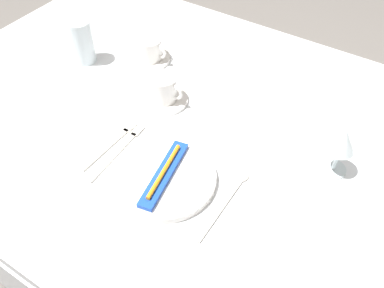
{
  "coord_description": "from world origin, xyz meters",
  "views": [
    {
      "loc": [
        0.36,
        -0.69,
        1.52
      ],
      "look_at": [
        -0.03,
        -0.08,
        0.76
      ],
      "focal_mm": 39.36,
      "sensor_mm": 36.0,
      "label": 1
    }
  ],
  "objects_px": {
    "spoon_soup": "(230,195)",
    "fork_outer": "(119,150)",
    "dinner_plate": "(164,178)",
    "fork_inner": "(112,143)",
    "coffee_cup_right": "(164,88)",
    "coffee_cup_left": "(148,48)",
    "drink_tumbler": "(82,44)",
    "toothbrush_package": "(164,174)",
    "wine_glass_centre": "(342,143)"
  },
  "relations": [
    {
      "from": "spoon_soup",
      "to": "fork_outer",
      "type": "bearing_deg",
      "value": -174.92
    },
    {
      "from": "dinner_plate",
      "to": "fork_inner",
      "type": "bearing_deg",
      "value": 172.0
    },
    {
      "from": "fork_outer",
      "to": "coffee_cup_right",
      "type": "relative_size",
      "value": 2.16
    },
    {
      "from": "coffee_cup_left",
      "to": "fork_outer",
      "type": "bearing_deg",
      "value": -64.14
    },
    {
      "from": "spoon_soup",
      "to": "drink_tumbler",
      "type": "relative_size",
      "value": 1.69
    },
    {
      "from": "toothbrush_package",
      "to": "fork_outer",
      "type": "bearing_deg",
      "value": 173.72
    },
    {
      "from": "fork_inner",
      "to": "spoon_soup",
      "type": "bearing_deg",
      "value": 3.09
    },
    {
      "from": "coffee_cup_right",
      "to": "wine_glass_centre",
      "type": "xyz_separation_m",
      "value": [
        0.49,
        0.01,
        0.05
      ]
    },
    {
      "from": "dinner_plate",
      "to": "fork_inner",
      "type": "relative_size",
      "value": 1.21
    },
    {
      "from": "coffee_cup_left",
      "to": "coffee_cup_right",
      "type": "height_order",
      "value": "coffee_cup_right"
    },
    {
      "from": "dinner_plate",
      "to": "coffee_cup_left",
      "type": "bearing_deg",
      "value": 131.04
    },
    {
      "from": "drink_tumbler",
      "to": "coffee_cup_left",
      "type": "bearing_deg",
      "value": 33.44
    },
    {
      "from": "toothbrush_package",
      "to": "drink_tumbler",
      "type": "bearing_deg",
      "value": 152.0
    },
    {
      "from": "fork_outer",
      "to": "coffee_cup_left",
      "type": "relative_size",
      "value": 1.97
    },
    {
      "from": "spoon_soup",
      "to": "coffee_cup_right",
      "type": "relative_size",
      "value": 2.27
    },
    {
      "from": "coffee_cup_left",
      "to": "wine_glass_centre",
      "type": "height_order",
      "value": "wine_glass_centre"
    },
    {
      "from": "spoon_soup",
      "to": "fork_inner",
      "type": "bearing_deg",
      "value": -176.91
    },
    {
      "from": "spoon_soup",
      "to": "coffee_cup_right",
      "type": "distance_m",
      "value": 0.38
    },
    {
      "from": "coffee_cup_right",
      "to": "spoon_soup",
      "type": "bearing_deg",
      "value": -31.02
    },
    {
      "from": "coffee_cup_right",
      "to": "toothbrush_package",
      "type": "bearing_deg",
      "value": -54.59
    },
    {
      "from": "drink_tumbler",
      "to": "dinner_plate",
      "type": "bearing_deg",
      "value": -28.0
    },
    {
      "from": "dinner_plate",
      "to": "spoon_soup",
      "type": "bearing_deg",
      "value": 16.11
    },
    {
      "from": "toothbrush_package",
      "to": "wine_glass_centre",
      "type": "xyz_separation_m",
      "value": [
        0.32,
        0.25,
        0.07
      ]
    },
    {
      "from": "fork_inner",
      "to": "fork_outer",
      "type": "bearing_deg",
      "value": -16.18
    },
    {
      "from": "toothbrush_package",
      "to": "fork_outer",
      "type": "xyz_separation_m",
      "value": [
        -0.15,
        0.02,
        -0.02
      ]
    },
    {
      "from": "drink_tumbler",
      "to": "spoon_soup",
      "type": "bearing_deg",
      "value": -18.72
    },
    {
      "from": "dinner_plate",
      "to": "wine_glass_centre",
      "type": "xyz_separation_m",
      "value": [
        0.32,
        0.25,
        0.08
      ]
    },
    {
      "from": "dinner_plate",
      "to": "toothbrush_package",
      "type": "bearing_deg",
      "value": 0.0
    },
    {
      "from": "dinner_plate",
      "to": "fork_outer",
      "type": "bearing_deg",
      "value": 173.72
    },
    {
      "from": "fork_outer",
      "to": "drink_tumbler",
      "type": "height_order",
      "value": "drink_tumbler"
    },
    {
      "from": "drink_tumbler",
      "to": "toothbrush_package",
      "type": "bearing_deg",
      "value": -28.0
    },
    {
      "from": "spoon_soup",
      "to": "coffee_cup_left",
      "type": "bearing_deg",
      "value": 145.34
    },
    {
      "from": "coffee_cup_right",
      "to": "wine_glass_centre",
      "type": "height_order",
      "value": "wine_glass_centre"
    },
    {
      "from": "toothbrush_package",
      "to": "coffee_cup_right",
      "type": "height_order",
      "value": "coffee_cup_right"
    },
    {
      "from": "toothbrush_package",
      "to": "coffee_cup_right",
      "type": "xyz_separation_m",
      "value": [
        -0.17,
        0.24,
        0.02
      ]
    },
    {
      "from": "dinner_plate",
      "to": "coffee_cup_right",
      "type": "relative_size",
      "value": 2.43
    },
    {
      "from": "wine_glass_centre",
      "to": "spoon_soup",
      "type": "bearing_deg",
      "value": -129.95
    },
    {
      "from": "dinner_plate",
      "to": "coffee_cup_left",
      "type": "relative_size",
      "value": 2.21
    },
    {
      "from": "spoon_soup",
      "to": "drink_tumbler",
      "type": "height_order",
      "value": "drink_tumbler"
    },
    {
      "from": "spoon_soup",
      "to": "drink_tumbler",
      "type": "bearing_deg",
      "value": 161.28
    },
    {
      "from": "coffee_cup_left",
      "to": "drink_tumbler",
      "type": "relative_size",
      "value": 0.82
    },
    {
      "from": "fork_outer",
      "to": "spoon_soup",
      "type": "distance_m",
      "value": 0.31
    },
    {
      "from": "toothbrush_package",
      "to": "fork_inner",
      "type": "distance_m",
      "value": 0.19
    },
    {
      "from": "fork_outer",
      "to": "coffee_cup_left",
      "type": "height_order",
      "value": "coffee_cup_left"
    },
    {
      "from": "toothbrush_package",
      "to": "coffee_cup_right",
      "type": "relative_size",
      "value": 2.11
    },
    {
      "from": "coffee_cup_left",
      "to": "coffee_cup_right",
      "type": "relative_size",
      "value": 1.1
    },
    {
      "from": "wine_glass_centre",
      "to": "coffee_cup_left",
      "type": "bearing_deg",
      "value": 169.03
    },
    {
      "from": "coffee_cup_right",
      "to": "drink_tumbler",
      "type": "distance_m",
      "value": 0.33
    },
    {
      "from": "toothbrush_package",
      "to": "wine_glass_centre",
      "type": "relative_size",
      "value": 1.58
    },
    {
      "from": "fork_inner",
      "to": "coffee_cup_left",
      "type": "relative_size",
      "value": 1.82
    }
  ]
}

